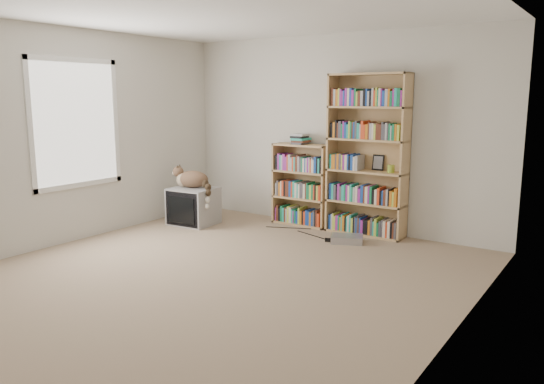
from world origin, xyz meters
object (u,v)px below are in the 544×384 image
Objects in this scene: crt_tv at (194,206)px; dvd_player at (347,239)px; cat at (195,182)px; bookcase_short at (303,188)px; bookcase_tall at (368,160)px.

dvd_player is at bearing 4.18° from crt_tv.
dvd_player is at bearing -14.40° from cat.
bookcase_short is at bearing 29.49° from crt_tv.
dvd_player is (2.12, 0.32, -0.54)m from cat.
crt_tv is 2.18m from dvd_player.
bookcase_short reaches higher than dvd_player.
bookcase_tall is at bearing -1.98° from cat.
bookcase_tall reaches higher than cat.
cat is at bearing -145.66° from bookcase_short.
crt_tv is 0.34m from cat.
bookcase_tall reaches higher than bookcase_short.
cat is 0.65× the size of bookcase_short.
crt_tv is at bearing 165.33° from dvd_player.
cat is 2.31m from bookcase_tall.
crt_tv is at bearing 173.30° from cat.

